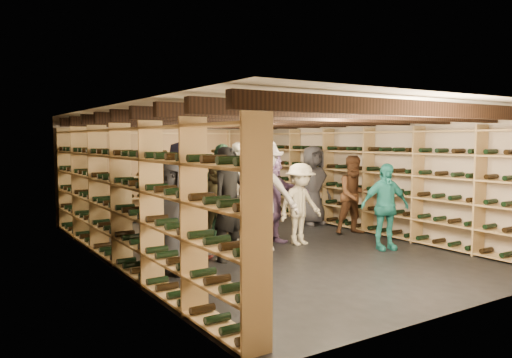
{
  "coord_description": "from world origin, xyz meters",
  "views": [
    {
      "loc": [
        -4.88,
        -7.33,
        1.91
      ],
      "look_at": [
        -0.04,
        0.2,
        1.2
      ],
      "focal_mm": 35.0,
      "sensor_mm": 36.0,
      "label": 1
    }
  ],
  "objects_px": {
    "person_5": "(194,209)",
    "person_12": "(313,185)",
    "person_1": "(229,204)",
    "person_9": "(263,195)",
    "person_8": "(355,195)",
    "crate_stack_right": "(229,226)",
    "person_10": "(221,194)",
    "person_7": "(242,191)",
    "person_2": "(219,205)",
    "person_0": "(167,218)",
    "crate_stack_left": "(224,220)",
    "crate_loose": "(204,218)",
    "person_6": "(184,198)",
    "person_3": "(300,204)",
    "person_4": "(385,207)",
    "person_11": "(270,197)"
  },
  "relations": [
    {
      "from": "person_5",
      "to": "person_12",
      "type": "height_order",
      "value": "person_12"
    },
    {
      "from": "person_1",
      "to": "person_12",
      "type": "bearing_deg",
      "value": 14.92
    },
    {
      "from": "person_9",
      "to": "person_12",
      "type": "xyz_separation_m",
      "value": [
        2.37,
        1.56,
        -0.07
      ]
    },
    {
      "from": "person_8",
      "to": "crate_stack_right",
      "type": "bearing_deg",
      "value": 164.79
    },
    {
      "from": "person_5",
      "to": "person_9",
      "type": "distance_m",
      "value": 1.33
    },
    {
      "from": "person_5",
      "to": "person_10",
      "type": "distance_m",
      "value": 1.32
    },
    {
      "from": "person_7",
      "to": "person_10",
      "type": "relative_size",
      "value": 1.01
    },
    {
      "from": "person_2",
      "to": "person_0",
      "type": "bearing_deg",
      "value": -126.72
    },
    {
      "from": "person_10",
      "to": "person_12",
      "type": "bearing_deg",
      "value": -9.67
    },
    {
      "from": "crate_stack_left",
      "to": "person_0",
      "type": "bearing_deg",
      "value": -132.95
    },
    {
      "from": "crate_loose",
      "to": "person_1",
      "type": "height_order",
      "value": "person_1"
    },
    {
      "from": "person_9",
      "to": "person_2",
      "type": "bearing_deg",
      "value": -176.36
    },
    {
      "from": "person_5",
      "to": "person_7",
      "type": "bearing_deg",
      "value": 12.03
    },
    {
      "from": "crate_stack_left",
      "to": "person_12",
      "type": "bearing_deg",
      "value": -7.54
    },
    {
      "from": "person_5",
      "to": "person_0",
      "type": "bearing_deg",
      "value": -164.71
    },
    {
      "from": "crate_loose",
      "to": "person_5",
      "type": "xyz_separation_m",
      "value": [
        -1.82,
        -3.3,
        0.73
      ]
    },
    {
      "from": "person_6",
      "to": "person_8",
      "type": "height_order",
      "value": "person_6"
    },
    {
      "from": "person_3",
      "to": "person_5",
      "type": "relative_size",
      "value": 0.91
    },
    {
      "from": "person_4",
      "to": "person_8",
      "type": "relative_size",
      "value": 0.95
    },
    {
      "from": "person_3",
      "to": "person_9",
      "type": "xyz_separation_m",
      "value": [
        -0.82,
        -0.02,
        0.22
      ]
    },
    {
      "from": "person_5",
      "to": "person_12",
      "type": "xyz_separation_m",
      "value": [
        3.69,
        1.6,
        0.07
      ]
    },
    {
      "from": "person_1",
      "to": "person_2",
      "type": "xyz_separation_m",
      "value": [
        0.11,
        0.56,
        -0.08
      ]
    },
    {
      "from": "crate_stack_right",
      "to": "person_6",
      "type": "relative_size",
      "value": 0.31
    },
    {
      "from": "person_1",
      "to": "person_10",
      "type": "distance_m",
      "value": 1.27
    },
    {
      "from": "person_2",
      "to": "person_8",
      "type": "relative_size",
      "value": 1.03
    },
    {
      "from": "crate_stack_right",
      "to": "person_10",
      "type": "relative_size",
      "value": 0.31
    },
    {
      "from": "person_3",
      "to": "person_4",
      "type": "bearing_deg",
      "value": -53.88
    },
    {
      "from": "person_4",
      "to": "person_6",
      "type": "height_order",
      "value": "person_6"
    },
    {
      "from": "crate_stack_left",
      "to": "person_2",
      "type": "xyz_separation_m",
      "value": [
        -0.98,
        -1.6,
        0.56
      ]
    },
    {
      "from": "person_2",
      "to": "person_3",
      "type": "relative_size",
      "value": 1.1
    },
    {
      "from": "person_0",
      "to": "person_2",
      "type": "distance_m",
      "value": 1.49
    },
    {
      "from": "person_6",
      "to": "person_9",
      "type": "bearing_deg",
      "value": -27.79
    },
    {
      "from": "person_4",
      "to": "person_8",
      "type": "bearing_deg",
      "value": 86.57
    },
    {
      "from": "person_8",
      "to": "person_3",
      "type": "bearing_deg",
      "value": -155.76
    },
    {
      "from": "person_6",
      "to": "person_9",
      "type": "distance_m",
      "value": 1.35
    },
    {
      "from": "crate_stack_left",
      "to": "person_10",
      "type": "xyz_separation_m",
      "value": [
        -0.6,
        -0.99,
        0.66
      ]
    },
    {
      "from": "person_1",
      "to": "person_11",
      "type": "height_order",
      "value": "person_1"
    },
    {
      "from": "crate_stack_left",
      "to": "crate_loose",
      "type": "bearing_deg",
      "value": 79.83
    },
    {
      "from": "crate_loose",
      "to": "person_10",
      "type": "xyz_separation_m",
      "value": [
        -0.85,
        -2.4,
        0.83
      ]
    },
    {
      "from": "person_7",
      "to": "person_12",
      "type": "distance_m",
      "value": 2.26
    },
    {
      "from": "crate_stack_right",
      "to": "person_1",
      "type": "bearing_deg",
      "value": -119.28
    },
    {
      "from": "person_8",
      "to": "person_9",
      "type": "distance_m",
      "value": 2.39
    },
    {
      "from": "crate_stack_right",
      "to": "person_11",
      "type": "xyz_separation_m",
      "value": [
        0.19,
        -1.18,
        0.7
      ]
    },
    {
      "from": "person_7",
      "to": "person_8",
      "type": "relative_size",
      "value": 1.17
    },
    {
      "from": "person_0",
      "to": "person_5",
      "type": "xyz_separation_m",
      "value": [
        0.67,
        0.53,
        0.01
      ]
    },
    {
      "from": "crate_loose",
      "to": "person_1",
      "type": "distance_m",
      "value": 3.91
    },
    {
      "from": "person_0",
      "to": "person_11",
      "type": "height_order",
      "value": "person_11"
    },
    {
      "from": "person_6",
      "to": "person_11",
      "type": "xyz_separation_m",
      "value": [
        1.65,
        -0.13,
        -0.07
      ]
    },
    {
      "from": "person_5",
      "to": "person_8",
      "type": "height_order",
      "value": "person_5"
    },
    {
      "from": "person_6",
      "to": "person_5",
      "type": "bearing_deg",
      "value": -103.38
    }
  ]
}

